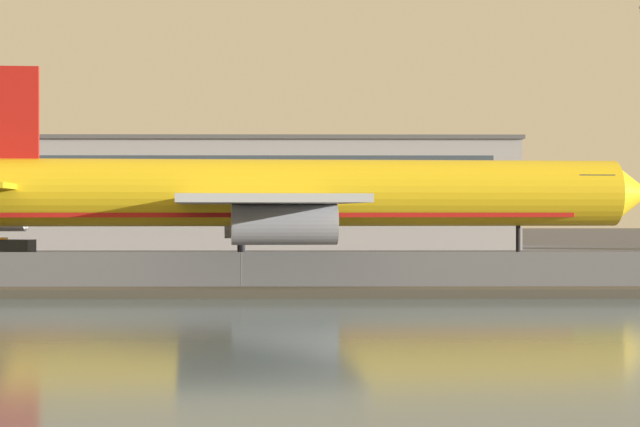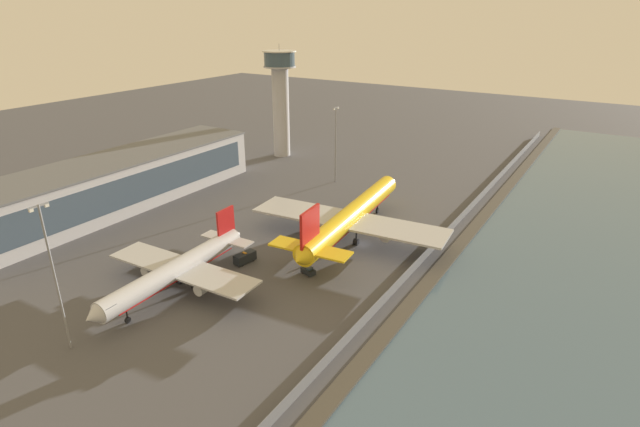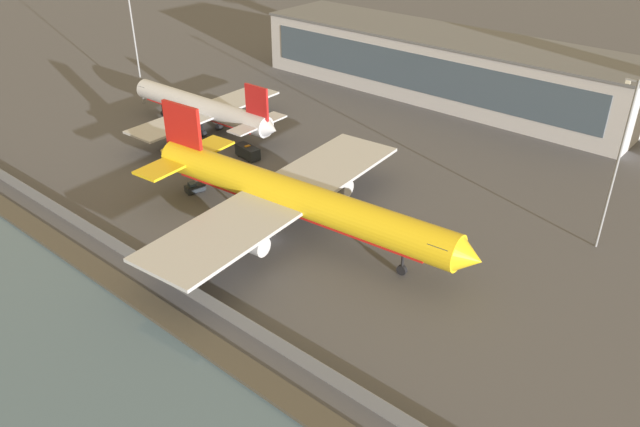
# 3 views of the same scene
# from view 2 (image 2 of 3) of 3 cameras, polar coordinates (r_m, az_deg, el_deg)

# --- Properties ---
(ground_plane) EXTENTS (500.00, 500.00, 0.00)m
(ground_plane) POSITION_cam_2_polar(r_m,az_deg,el_deg) (121.11, 4.74, -3.50)
(ground_plane) COLOR #4C4C51
(shoreline_seawall) EXTENTS (320.00, 3.00, 0.50)m
(shoreline_seawall) POSITION_cam_2_polar(r_m,az_deg,el_deg) (114.22, 13.93, -5.68)
(shoreline_seawall) COLOR #474238
(shoreline_seawall) RESTS_ON ground
(perimeter_fence) EXTENTS (280.00, 0.10, 2.34)m
(perimeter_fence) POSITION_cam_2_polar(r_m,az_deg,el_deg) (115.02, 11.86, -4.76)
(perimeter_fence) COLOR slate
(perimeter_fence) RESTS_ON ground
(cargo_jet_yellow) EXTENTS (56.40, 49.00, 15.46)m
(cargo_jet_yellow) POSITION_cam_2_polar(r_m,az_deg,el_deg) (121.58, 3.57, -0.31)
(cargo_jet_yellow) COLOR yellow
(cargo_jet_yellow) RESTS_ON ground
(passenger_jet_silver) EXTENTS (40.54, 34.39, 12.56)m
(passenger_jet_silver) POSITION_cam_2_polar(r_m,az_deg,el_deg) (103.52, -15.96, -6.15)
(passenger_jet_silver) COLOR silver
(passenger_jet_silver) RESTS_ON ground
(baggage_tug) EXTENTS (2.38, 3.51, 1.80)m
(baggage_tug) POSITION_cam_2_polar(r_m,az_deg,el_deg) (107.25, -1.35, -6.57)
(baggage_tug) COLOR #1E2328
(baggage_tug) RESTS_ON ground
(ops_van) EXTENTS (5.45, 2.82, 2.48)m
(ops_van) POSITION_cam_2_polar(r_m,az_deg,el_deg) (112.90, -8.63, -5.00)
(ops_van) COLOR #1E2328
(ops_van) RESTS_ON ground
(control_tower) EXTENTS (12.28, 12.28, 41.11)m
(control_tower) POSITION_cam_2_polar(r_m,az_deg,el_deg) (190.38, -4.55, 13.55)
(control_tower) COLOR #ADADB2
(control_tower) RESTS_ON ground
(terminal_building) EXTENTS (88.74, 20.47, 13.98)m
(terminal_building) POSITION_cam_2_polar(r_m,az_deg,el_deg) (153.12, -22.15, 3.33)
(terminal_building) COLOR #B2B2B7
(terminal_building) RESTS_ON ground
(apron_light_mast_apron_west) EXTENTS (3.20, 0.40, 25.84)m
(apron_light_mast_apron_west) POSITION_cam_2_polar(r_m,az_deg,el_deg) (89.26, -28.12, -6.04)
(apron_light_mast_apron_west) COLOR gray
(apron_light_mast_apron_west) RESTS_ON ground
(apron_light_mast_apron_east) EXTENTS (3.20, 0.40, 24.44)m
(apron_light_mast_apron_east) POSITION_cam_2_polar(r_m,az_deg,el_deg) (160.50, 1.80, 8.25)
(apron_light_mast_apron_east) COLOR gray
(apron_light_mast_apron_east) RESTS_ON ground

